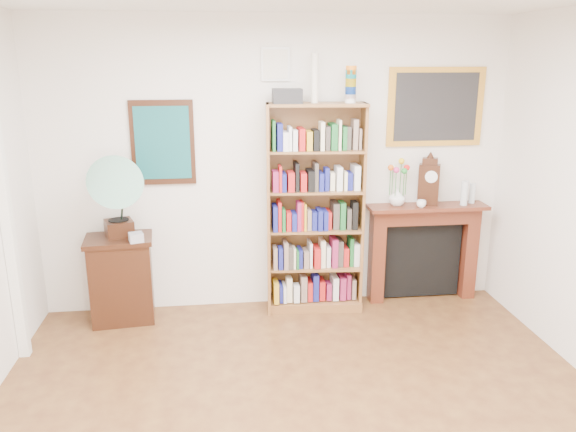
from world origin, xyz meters
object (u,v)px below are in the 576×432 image
(gramophone, at_px, (113,192))
(cd_stack, at_px, (136,237))
(fireplace, at_px, (423,244))
(teacup, at_px, (421,204))
(mantel_clock, at_px, (429,182))
(bottle_right, at_px, (472,193))
(bottle_left, at_px, (464,193))
(bookshelf, at_px, (315,198))
(flower_vase, at_px, (397,197))
(side_cabinet, at_px, (122,279))

(gramophone, height_order, cd_stack, gramophone)
(fireplace, height_order, teacup, teacup)
(mantel_clock, bearing_deg, bottle_right, 23.44)
(fireplace, distance_m, teacup, 0.48)
(bottle_left, distance_m, bottle_right, 0.14)
(bookshelf, bearing_deg, fireplace, 9.72)
(flower_vase, relative_size, bottle_right, 0.84)
(gramophone, xyz_separation_m, mantel_clock, (2.97, 0.21, -0.03))
(side_cabinet, bearing_deg, cd_stack, -44.88)
(fireplace, height_order, mantel_clock, mantel_clock)
(bookshelf, xyz_separation_m, bottle_right, (1.60, 0.08, -0.02))
(bookshelf, xyz_separation_m, mantel_clock, (1.14, 0.07, 0.10))
(cd_stack, distance_m, bottle_right, 3.28)
(flower_vase, bearing_deg, side_cabinet, -177.27)
(teacup, xyz_separation_m, bottle_left, (0.45, 0.04, 0.08))
(fireplace, distance_m, flower_vase, 0.59)
(side_cabinet, distance_m, fireplace, 2.98)
(teacup, bearing_deg, mantel_clock, 45.30)
(bookshelf, distance_m, teacup, 1.04)
(fireplace, relative_size, mantel_clock, 2.56)
(side_cabinet, relative_size, mantel_clock, 1.76)
(fireplace, height_order, bottle_right, bottle_right)
(bottle_left, bearing_deg, gramophone, -177.47)
(teacup, height_order, bottle_right, bottle_right)
(bookshelf, relative_size, gramophone, 2.95)
(bottle_right, bearing_deg, bookshelf, -177.13)
(mantel_clock, distance_m, bottle_left, 0.37)
(fireplace, bearing_deg, bottle_right, -1.61)
(teacup, bearing_deg, bottle_right, 10.90)
(bottle_left, relative_size, bottle_right, 1.20)
(bookshelf, distance_m, flower_vase, 0.83)
(bottle_left, bearing_deg, teacup, -174.97)
(bookshelf, bearing_deg, bottle_right, 7.75)
(side_cabinet, distance_m, cd_stack, 0.51)
(fireplace, distance_m, bottle_right, 0.70)
(bottle_left, xyz_separation_m, bottle_right, (0.11, 0.07, -0.02))
(side_cabinet, height_order, cd_stack, cd_stack)
(cd_stack, height_order, bottle_right, bottle_right)
(mantel_clock, bearing_deg, teacup, -112.22)
(bottle_right, bearing_deg, mantel_clock, -179.04)
(cd_stack, distance_m, mantel_clock, 2.83)
(bookshelf, height_order, teacup, bookshelf)
(fireplace, xyz_separation_m, gramophone, (-2.97, -0.23, 0.68))
(cd_stack, relative_size, flower_vase, 0.71)
(fireplace, relative_size, gramophone, 1.52)
(bottle_left, bearing_deg, mantel_clock, 170.05)
(cd_stack, relative_size, teacup, 1.32)
(side_cabinet, height_order, teacup, teacup)
(mantel_clock, distance_m, bottle_right, 0.48)
(bookshelf, distance_m, gramophone, 1.84)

